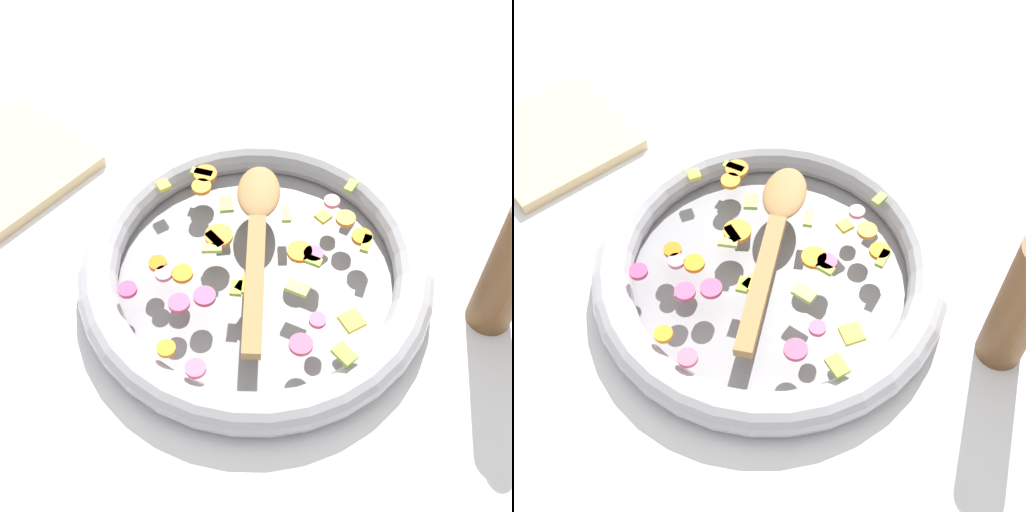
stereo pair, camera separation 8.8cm
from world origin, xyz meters
The scene contains 6 objects.
ground_plane centered at (0.00, 0.00, 0.00)m, with size 4.00×4.00×0.00m, color silver.
skillet centered at (0.00, 0.00, 0.02)m, with size 0.45×0.45×0.05m.
chopped_vegetables centered at (0.01, 0.00, 0.05)m, with size 0.36×0.36×0.01m.
wooden_spoon centered at (-0.02, -0.02, 0.06)m, with size 0.25×0.21×0.01m.
pepper_mill centered at (-0.14, 0.26, 0.11)m, with size 0.05×0.05×0.23m.
cutting_board centered at (0.09, -0.40, 0.01)m, with size 0.20×0.20×0.02m.
Camera 1 is at (0.40, 0.34, 0.76)m, focal length 50.00 mm.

